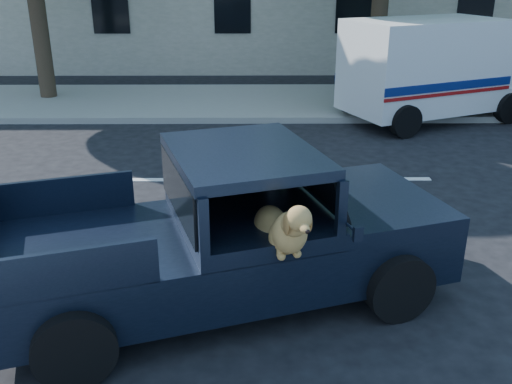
% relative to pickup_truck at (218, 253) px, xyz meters
% --- Properties ---
extents(ground, '(120.00, 120.00, 0.00)m').
position_rel_pickup_truck_xyz_m(ground, '(-1.23, 0.48, -0.60)').
color(ground, black).
rests_on(ground, ground).
extents(far_sidewalk, '(60.00, 4.00, 0.15)m').
position_rel_pickup_truck_xyz_m(far_sidewalk, '(-1.23, 9.68, -0.52)').
color(far_sidewalk, gray).
rests_on(far_sidewalk, ground).
extents(lane_stripes, '(21.60, 0.14, 0.01)m').
position_rel_pickup_truck_xyz_m(lane_stripes, '(0.77, 3.88, -0.59)').
color(lane_stripes, silver).
rests_on(lane_stripes, ground).
extents(pickup_truck, '(5.27, 3.32, 1.76)m').
position_rel_pickup_truck_xyz_m(pickup_truck, '(0.00, 0.00, 0.00)').
color(pickup_truck, black).
rests_on(pickup_truck, ground).
extents(mail_truck, '(4.80, 3.59, 2.39)m').
position_rel_pickup_truck_xyz_m(mail_truck, '(4.69, 7.99, 0.45)').
color(mail_truck, silver).
rests_on(mail_truck, ground).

